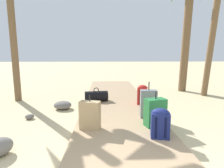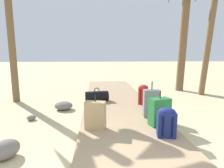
{
  "view_description": "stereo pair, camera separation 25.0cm",
  "coord_description": "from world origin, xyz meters",
  "px_view_note": "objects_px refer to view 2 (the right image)",
  "views": [
    {
      "loc": [
        -0.35,
        -1.46,
        1.54
      ],
      "look_at": [
        -0.1,
        4.61,
        0.55
      ],
      "focal_mm": 30.38,
      "sensor_mm": 36.0,
      "label": 1
    },
    {
      "loc": [
        -0.6,
        -1.44,
        1.54
      ],
      "look_at": [
        -0.1,
        4.61,
        0.55
      ],
      "focal_mm": 30.38,
      "sensor_mm": 36.0,
      "label": 2
    }
  ],
  "objects_px": {
    "suitcase_grey": "(151,103)",
    "palm_tree_near_right": "(186,3)",
    "backpack_red": "(143,94)",
    "duffel_bag_black": "(97,96)",
    "suitcase_green": "(160,112)",
    "suitcase_tan": "(95,115)",
    "backpack_navy": "(167,122)"
  },
  "relations": [
    {
      "from": "backpack_red",
      "to": "backpack_navy",
      "type": "bearing_deg",
      "value": -93.4
    },
    {
      "from": "suitcase_grey",
      "to": "palm_tree_near_right",
      "type": "xyz_separation_m",
      "value": [
        2.25,
        3.31,
        3.06
      ]
    },
    {
      "from": "duffel_bag_black",
      "to": "backpack_navy",
      "type": "height_order",
      "value": "backpack_navy"
    },
    {
      "from": "suitcase_green",
      "to": "duffel_bag_black",
      "type": "relative_size",
      "value": 0.98
    },
    {
      "from": "duffel_bag_black",
      "to": "palm_tree_near_right",
      "type": "distance_m",
      "value": 5.08
    },
    {
      "from": "duffel_bag_black",
      "to": "backpack_red",
      "type": "bearing_deg",
      "value": -16.31
    },
    {
      "from": "palm_tree_near_right",
      "to": "suitcase_tan",
      "type": "bearing_deg",
      "value": -131.93
    },
    {
      "from": "suitcase_tan",
      "to": "palm_tree_near_right",
      "type": "distance_m",
      "value": 6.13
    },
    {
      "from": "backpack_red",
      "to": "suitcase_tan",
      "type": "bearing_deg",
      "value": -128.2
    },
    {
      "from": "backpack_red",
      "to": "suitcase_tan",
      "type": "relative_size",
      "value": 0.84
    },
    {
      "from": "suitcase_grey",
      "to": "palm_tree_near_right",
      "type": "height_order",
      "value": "palm_tree_near_right"
    },
    {
      "from": "suitcase_grey",
      "to": "duffel_bag_black",
      "type": "bearing_deg",
      "value": 129.47
    },
    {
      "from": "suitcase_tan",
      "to": "palm_tree_near_right",
      "type": "bearing_deg",
      "value": 48.07
    },
    {
      "from": "suitcase_tan",
      "to": "suitcase_green",
      "type": "relative_size",
      "value": 0.93
    },
    {
      "from": "suitcase_grey",
      "to": "duffel_bag_black",
      "type": "relative_size",
      "value": 1.13
    },
    {
      "from": "duffel_bag_black",
      "to": "backpack_navy",
      "type": "relative_size",
      "value": 1.39
    },
    {
      "from": "backpack_navy",
      "to": "suitcase_green",
      "type": "bearing_deg",
      "value": 84.05
    },
    {
      "from": "backpack_navy",
      "to": "palm_tree_near_right",
      "type": "relative_size",
      "value": 0.11
    },
    {
      "from": "suitcase_green",
      "to": "palm_tree_near_right",
      "type": "bearing_deg",
      "value": 59.85
    },
    {
      "from": "suitcase_grey",
      "to": "backpack_navy",
      "type": "xyz_separation_m",
      "value": [
        -0.04,
        -1.07,
        -0.04
      ]
    },
    {
      "from": "backpack_red",
      "to": "suitcase_tan",
      "type": "xyz_separation_m",
      "value": [
        -1.38,
        -1.75,
        -0.02
      ]
    },
    {
      "from": "suitcase_tan",
      "to": "backpack_navy",
      "type": "relative_size",
      "value": 1.28
    },
    {
      "from": "suitcase_green",
      "to": "backpack_navy",
      "type": "bearing_deg",
      "value": -95.95
    },
    {
      "from": "backpack_navy",
      "to": "backpack_red",
      "type": "bearing_deg",
      "value": 86.6
    },
    {
      "from": "suitcase_tan",
      "to": "backpack_navy",
      "type": "height_order",
      "value": "suitcase_tan"
    },
    {
      "from": "suitcase_green",
      "to": "suitcase_grey",
      "type": "bearing_deg",
      "value": 91.68
    },
    {
      "from": "suitcase_grey",
      "to": "palm_tree_near_right",
      "type": "distance_m",
      "value": 5.04
    },
    {
      "from": "suitcase_tan",
      "to": "backpack_navy",
      "type": "distance_m",
      "value": 1.32
    },
    {
      "from": "backpack_red",
      "to": "duffel_bag_black",
      "type": "height_order",
      "value": "backpack_red"
    },
    {
      "from": "suitcase_grey",
      "to": "backpack_red",
      "type": "bearing_deg",
      "value": 85.44
    },
    {
      "from": "suitcase_green",
      "to": "palm_tree_near_right",
      "type": "relative_size",
      "value": 0.16
    },
    {
      "from": "duffel_bag_black",
      "to": "suitcase_green",
      "type": "bearing_deg",
      "value": -58.28
    }
  ]
}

